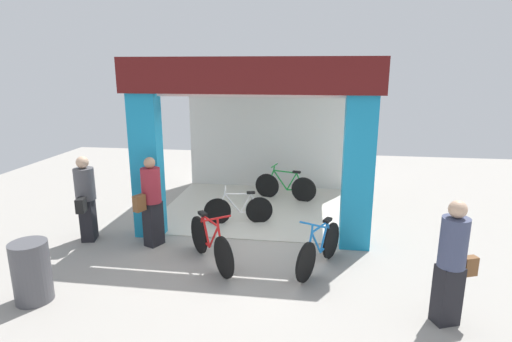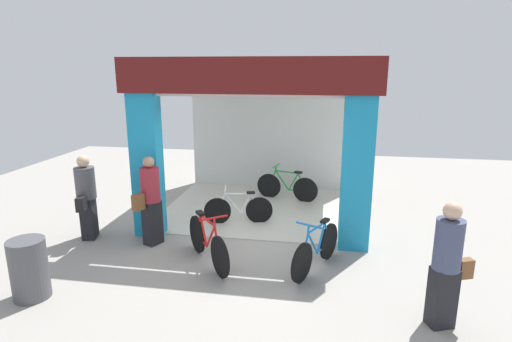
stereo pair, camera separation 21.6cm
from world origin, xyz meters
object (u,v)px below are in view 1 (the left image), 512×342
bicycle_parked_1 (210,243)px  trash_bin (31,272)px  bicycle_parked_0 (319,249)px  bicycle_inside_0 (285,186)px  bicycle_inside_1 (239,209)px  pedestrian_1 (452,262)px  pedestrian_2 (86,198)px  pedestrian_0 (151,201)px

bicycle_parked_1 → trash_bin: size_ratio=1.55×
bicycle_parked_0 → bicycle_parked_1: bearing=-177.2°
bicycle_inside_0 → bicycle_inside_1: bicycle_inside_0 is taller
bicycle_parked_0 → bicycle_parked_1: bicycle_parked_1 is taller
bicycle_inside_1 → bicycle_parked_0: bearing=-46.9°
bicycle_parked_0 → bicycle_parked_1: size_ratio=1.08×
pedestrian_1 → bicycle_inside_0: bearing=116.8°
bicycle_inside_1 → pedestrian_2: (-2.71, -1.25, 0.54)m
bicycle_inside_0 → bicycle_parked_0: (0.83, -3.59, 0.01)m
bicycle_parked_1 → pedestrian_1: size_ratio=0.82×
pedestrian_1 → trash_bin: 5.70m
bicycle_parked_1 → pedestrian_2: (-2.58, 0.64, 0.48)m
bicycle_inside_0 → pedestrian_0: pedestrian_0 is taller
bicycle_inside_0 → pedestrian_0: bearing=-126.1°
pedestrian_0 → bicycle_inside_1: bearing=43.0°
bicycle_inside_0 → bicycle_inside_1: (-0.86, -1.79, -0.03)m
bicycle_inside_0 → trash_bin: (-3.22, -5.15, 0.10)m
bicycle_parked_1 → pedestrian_2: bearing=166.0°
bicycle_inside_0 → bicycle_parked_0: 3.69m
bicycle_parked_0 → pedestrian_1: bearing=-37.9°
bicycle_inside_0 → bicycle_inside_1: bearing=-115.7°
pedestrian_2 → bicycle_parked_1: bearing=-14.0°
bicycle_inside_0 → pedestrian_0: 3.85m
bicycle_inside_0 → pedestrian_2: size_ratio=0.94×
bicycle_inside_0 → bicycle_parked_1: bicycle_parked_1 is taller
bicycle_inside_0 → pedestrian_2: bearing=-139.6°
bicycle_inside_0 → bicycle_parked_0: size_ratio=1.05×
pedestrian_0 → trash_bin: 2.32m
bicycle_parked_1 → pedestrian_1: bearing=-18.9°
bicycle_inside_0 → pedestrian_1: (2.46, -4.87, 0.51)m
bicycle_parked_0 → pedestrian_1: (1.63, -1.27, 0.51)m
bicycle_inside_1 → bicycle_parked_1: (-0.13, -1.90, 0.05)m
bicycle_inside_0 → pedestrian_2: 4.72m
bicycle_inside_0 → bicycle_parked_1: 3.82m
bicycle_inside_1 → pedestrian_2: bearing=-155.2°
bicycle_parked_1 → bicycle_parked_0: bearing=2.8°
bicycle_inside_0 → trash_bin: size_ratio=1.75×
bicycle_inside_1 → bicycle_parked_1: size_ratio=1.04×
bicycle_inside_0 → pedestrian_1: 5.48m
bicycle_parked_1 → pedestrian_2: pedestrian_2 is taller
bicycle_parked_1 → pedestrian_0: bearing=154.4°
bicycle_parked_1 → trash_bin: (-2.22, -1.47, 0.07)m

